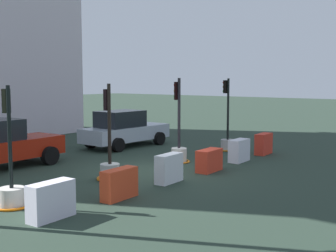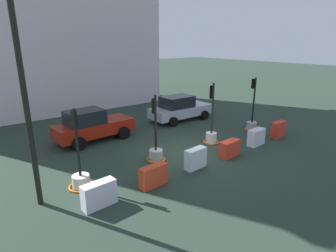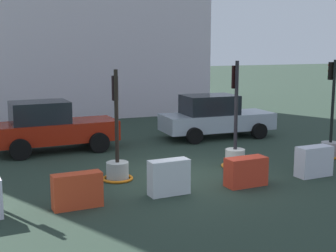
% 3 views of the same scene
% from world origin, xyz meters
% --- Properties ---
extents(ground_plane, '(120.00, 120.00, 0.00)m').
position_xyz_m(ground_plane, '(0.00, 0.00, 0.00)').
color(ground_plane, '#26362B').
extents(traffic_light_0, '(0.95, 0.95, 3.05)m').
position_xyz_m(traffic_light_0, '(-5.55, 0.22, 0.46)').
color(traffic_light_0, beige).
rests_on(traffic_light_0, ground_plane).
extents(traffic_light_1, '(0.86, 0.86, 3.06)m').
position_xyz_m(traffic_light_1, '(-1.86, 0.44, 0.49)').
color(traffic_light_1, '#B1B3AD').
rests_on(traffic_light_1, ground_plane).
extents(traffic_light_2, '(0.85, 0.85, 3.24)m').
position_xyz_m(traffic_light_2, '(1.87, 0.44, 0.54)').
color(traffic_light_2, silver).
rests_on(traffic_light_2, ground_plane).
extents(traffic_light_3, '(0.83, 0.83, 3.22)m').
position_xyz_m(traffic_light_3, '(5.49, 0.39, 0.54)').
color(traffic_light_3, '#A9A5A5').
rests_on(traffic_light_3, ground_plane).
extents(construction_barrier_0, '(1.17, 0.47, 0.87)m').
position_xyz_m(construction_barrier_0, '(-5.58, -1.40, 0.43)').
color(construction_barrier_0, silver).
rests_on(construction_barrier_0, ground_plane).
extents(construction_barrier_1, '(1.16, 0.44, 0.82)m').
position_xyz_m(construction_barrier_1, '(-3.37, -1.43, 0.41)').
color(construction_barrier_1, red).
rests_on(construction_barrier_1, ground_plane).
extents(construction_barrier_2, '(1.05, 0.44, 0.89)m').
position_xyz_m(construction_barrier_2, '(-1.04, -1.32, 0.44)').
color(construction_barrier_2, silver).
rests_on(construction_barrier_2, ground_plane).
extents(construction_barrier_3, '(1.14, 0.54, 0.77)m').
position_xyz_m(construction_barrier_3, '(1.14, -1.41, 0.38)').
color(construction_barrier_3, red).
rests_on(construction_barrier_3, ground_plane).
extents(construction_barrier_4, '(1.07, 0.51, 0.87)m').
position_xyz_m(construction_barrier_4, '(3.42, -1.34, 0.43)').
color(construction_barrier_4, silver).
rests_on(construction_barrier_4, ground_plane).
extents(construction_barrier_5, '(1.05, 0.47, 0.89)m').
position_xyz_m(construction_barrier_5, '(5.56, -1.34, 0.44)').
color(construction_barrier_5, red).
rests_on(construction_barrier_5, ground_plane).
extents(car_silver_hatchback, '(4.57, 2.18, 1.72)m').
position_xyz_m(car_silver_hatchback, '(3.52, 4.86, 0.83)').
color(car_silver_hatchback, '#A3AFBD').
rests_on(car_silver_hatchback, ground_plane).
extents(car_red_compact, '(4.33, 2.14, 1.78)m').
position_xyz_m(car_red_compact, '(-2.98, 4.77, 0.87)').
color(car_red_compact, maroon).
rests_on(car_red_compact, ground_plane).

